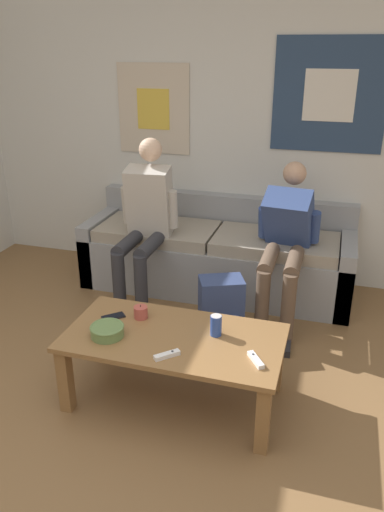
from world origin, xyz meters
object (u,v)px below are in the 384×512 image
object	(u,v)px
ceramic_bowl	(107,330)
game_controller_near_right	(167,355)
game_controller_near_left	(256,360)
person_seated_teen	(286,238)
pillar_candle	(141,312)
cell_phone	(113,317)
person_seated_adult	(145,218)
backpack	(221,311)
couch	(217,256)
coffee_table	(174,346)
drink_can_blue	(216,325)

from	to	relation	value
ceramic_bowl	game_controller_near_right	bearing A→B (deg)	-14.30
ceramic_bowl	game_controller_near_left	xyz separation A→B (m)	(0.85, -0.01, -0.02)
person_seated_teen	pillar_candle	size ratio (longest dim) A/B	13.27
game_controller_near_left	person_seated_teen	bearing A→B (deg)	90.73
pillar_candle	cell_phone	world-z (taller)	pillar_candle
person_seated_adult	game_controller_near_left	world-z (taller)	person_seated_adult
backpack	game_controller_near_right	distance (m)	0.97
couch	backpack	world-z (taller)	couch
coffee_table	person_seated_teen	world-z (taller)	person_seated_teen
couch	person_seated_adult	bearing A→B (deg)	-141.28
person_seated_adult	game_controller_near_right	bearing A→B (deg)	-64.33
game_controller_near_right	ceramic_bowl	bearing A→B (deg)	165.70
ceramic_bowl	person_seated_teen	bearing A→B (deg)	57.63
ceramic_bowl	pillar_candle	world-z (taller)	pillar_candle
game_controller_near_left	cell_phone	distance (m)	0.93
drink_can_blue	game_controller_near_right	size ratio (longest dim) A/B	0.97
person_seated_teen	backpack	bearing A→B (deg)	-128.01
couch	game_controller_near_right	world-z (taller)	couch
couch	drink_can_blue	world-z (taller)	couch
person_seated_teen	ceramic_bowl	xyz separation A→B (m)	(-0.83, -1.31, -0.16)
couch	person_seated_teen	size ratio (longest dim) A/B	1.97
person_seated_adult	pillar_candle	distance (m)	1.11
person_seated_teen	game_controller_near_left	distance (m)	1.33
person_seated_adult	drink_can_blue	size ratio (longest dim) A/B	10.50
couch	person_seated_adult	world-z (taller)	person_seated_adult
person_seated_adult	drink_can_blue	distance (m)	1.39
couch	cell_phone	distance (m)	1.49
coffee_table	game_controller_near_left	distance (m)	0.51
couch	person_seated_adult	distance (m)	0.76
person_seated_adult	ceramic_bowl	distance (m)	1.31
person_seated_adult	ceramic_bowl	size ratio (longest dim) A/B	6.70
couch	backpack	bearing A→B (deg)	-73.85
backpack	coffee_table	bearing A→B (deg)	-98.12
cell_phone	pillar_candle	bearing A→B (deg)	16.15
person_seated_adult	pillar_candle	bearing A→B (deg)	-70.15
ceramic_bowl	couch	bearing A→B (deg)	82.16
backpack	cell_phone	world-z (taller)	backpack
drink_can_blue	coffee_table	bearing A→B (deg)	-161.12
person_seated_adult	cell_phone	size ratio (longest dim) A/B	9.03
couch	cell_phone	size ratio (longest dim) A/B	15.63
person_seated_adult	person_seated_teen	distance (m)	1.10
person_seated_teen	drink_can_blue	bearing A→B (deg)	-102.33
backpack	game_controller_near_right	xyz separation A→B (m)	(-0.07, -0.94, 0.23)
couch	person_seated_adult	xyz separation A→B (m)	(-0.49, -0.39, 0.42)
person_seated_teen	backpack	world-z (taller)	person_seated_teen
coffee_table	backpack	xyz separation A→B (m)	(0.10, 0.73, -0.15)
coffee_table	cell_phone	bearing A→B (deg)	168.02
coffee_table	drink_can_blue	distance (m)	0.27
person_seated_adult	couch	bearing A→B (deg)	38.72
coffee_table	game_controller_near_left	size ratio (longest dim) A/B	9.02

